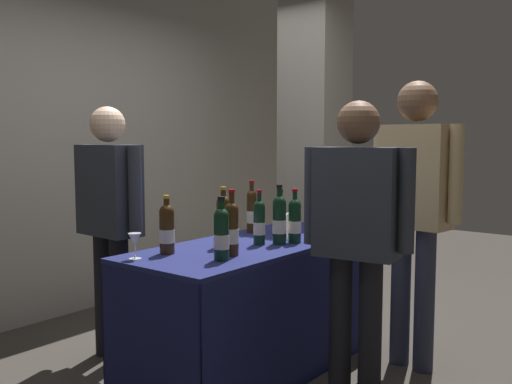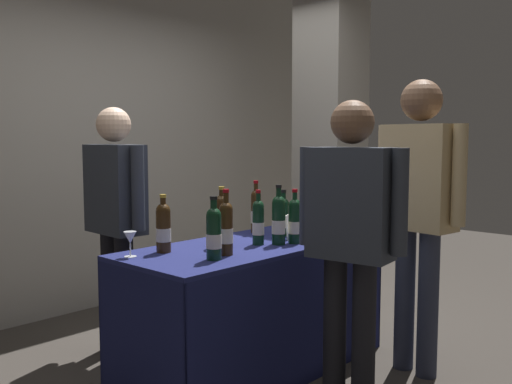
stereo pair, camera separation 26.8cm
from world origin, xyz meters
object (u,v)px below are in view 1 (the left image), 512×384
Objects in this scene: concrete_pillar at (315,108)px; tasting_table at (256,283)px; vendor_presenter at (110,209)px; wine_glass_near_vendor at (135,240)px; featured_wine_bottle at (259,222)px; display_bottle_0 at (295,220)px; taster_foreground_right at (357,227)px; flower_vase at (319,215)px.

concrete_pillar reaches higher than tasting_table.
concrete_pillar is 2.08× the size of vendor_presenter.
wine_glass_near_vendor is at bearing -25.12° from vendor_presenter.
tasting_table is 5.32× the size of featured_wine_bottle.
display_bottle_0 is at bearing -151.78° from concrete_pillar.
wine_glass_near_vendor is 0.08× the size of taster_foreground_right.
concrete_pillar is at bearing 9.52° from wine_glass_near_vendor.
tasting_table is 1.06× the size of vendor_presenter.
wine_glass_near_vendor is 0.73m from vendor_presenter.
flower_vase is (0.50, -0.12, 0.36)m from tasting_table.
vendor_presenter reaches higher than featured_wine_bottle.
taster_foreground_right is at bearing -141.79° from concrete_pillar.
vendor_presenter is (-0.41, 0.85, 0.42)m from tasting_table.
concrete_pillar is at bearing -59.50° from taster_foreground_right.
concrete_pillar reaches higher than flower_vase.
concrete_pillar is 2.49m from wine_glass_near_vendor.
featured_wine_bottle is at bearing 24.48° from vendor_presenter.
wine_glass_near_vendor is (-0.75, 0.20, 0.34)m from tasting_table.
display_bottle_0 is 0.20× the size of vendor_presenter.
featured_wine_bottle is 0.75m from wine_glass_near_vendor.
display_bottle_0 reaches higher than tasting_table.
concrete_pillar reaches higher than wine_glass_near_vendor.
wine_glass_near_vendor is at bearing 156.20° from display_bottle_0.
wine_glass_near_vendor is at bearing 164.87° from tasting_table.
display_bottle_0 is 0.37m from flower_vase.
concrete_pillar is 24.88× the size of wine_glass_near_vendor.
wine_glass_near_vendor is (-0.88, 0.39, -0.04)m from display_bottle_0.
featured_wine_bottle and display_bottle_0 have the same top height.
vendor_presenter is (-0.36, 0.91, 0.04)m from featured_wine_bottle.
flower_vase is at bearing -51.51° from taster_foreground_right.
taster_foreground_right is at bearing 16.43° from vendor_presenter.
concrete_pillar is 2.03m from tasting_table.
display_bottle_0 is (0.18, -0.13, 0.00)m from featured_wine_bottle.
featured_wine_bottle is at bearing -158.19° from concrete_pillar.
concrete_pillar reaches higher than featured_wine_bottle.
flower_vase is at bearing -13.82° from tasting_table.
taster_foreground_right is at bearing -89.01° from featured_wine_bottle.
wine_glass_near_vendor is 1.14m from taster_foreground_right.
tasting_table is at bearing -10.59° from taster_foreground_right.
wine_glass_near_vendor is at bearing 31.18° from taster_foreground_right.
taster_foreground_right is (-0.54, -0.56, 0.05)m from flower_vase.
flower_vase reaches higher than tasting_table.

